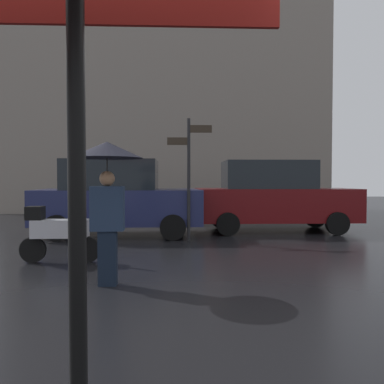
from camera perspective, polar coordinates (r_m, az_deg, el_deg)
ground_plane at (r=3.33m, az=-10.41°, el=-24.72°), size 60.00×60.00×0.00m
pedestrian_with_umbrella at (r=5.52m, az=-12.41°, el=2.95°), size 1.01×1.01×2.01m
parked_scooter at (r=7.35m, az=-19.21°, el=-5.53°), size 1.43×0.32×1.23m
parked_car_left at (r=10.42m, az=-10.88°, el=-0.83°), size 4.31×1.95×2.00m
parked_car_right at (r=11.29m, az=11.84°, el=-0.62°), size 4.52×1.83×2.02m
street_signpost at (r=9.38m, az=-0.45°, el=3.75°), size 1.08×0.08×2.96m
building_block at (r=19.31m, az=-3.74°, el=19.12°), size 14.68×3.11×14.44m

